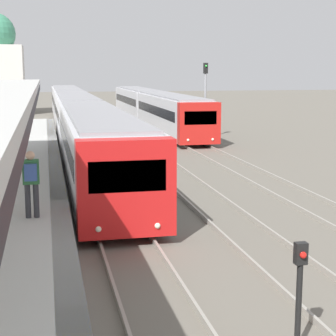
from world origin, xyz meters
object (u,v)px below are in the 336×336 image
object	(u,v)px
signal_post_near	(300,285)
train_near	(76,114)
signal_mast_far	(205,92)
person_on_platform	(31,179)
train_far	(152,106)

from	to	relation	value
signal_post_near	train_near	bearing A→B (deg)	93.59
train_near	signal_mast_far	bearing A→B (deg)	-16.35
signal_post_near	person_on_platform	bearing A→B (deg)	126.62
train_near	signal_mast_far	world-z (taller)	signal_mast_far
train_far	train_near	bearing A→B (deg)	-131.00
signal_post_near	train_far	bearing A→B (deg)	82.81
train_near	signal_mast_far	xyz separation A→B (m)	(8.50, -2.50, 1.54)
train_far	signal_post_near	xyz separation A→B (m)	(-4.90, -38.85, -0.43)
person_on_platform	train_far	distance (m)	34.28
signal_post_near	signal_mast_far	world-z (taller)	signal_mast_far
person_on_platform	train_near	size ratio (longest dim) A/B	0.03
person_on_platform	train_far	size ratio (longest dim) A/B	0.05
train_near	signal_post_near	xyz separation A→B (m)	(1.94, -30.98, -0.49)
person_on_platform	train_near	world-z (taller)	train_near
signal_post_near	signal_mast_far	size ratio (longest dim) A/B	0.37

